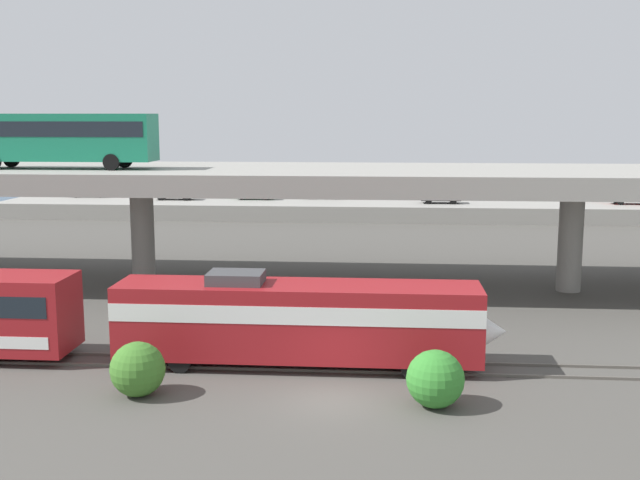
% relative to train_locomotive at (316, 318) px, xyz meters
% --- Properties ---
extents(ground_plane, '(260.00, 260.00, 0.00)m').
position_rel_train_locomotive_xyz_m(ground_plane, '(0.95, -4.00, -2.19)').
color(ground_plane, '#4C4944').
extents(rail_strip_near, '(110.00, 0.12, 0.12)m').
position_rel_train_locomotive_xyz_m(rail_strip_near, '(0.95, -0.76, -2.13)').
color(rail_strip_near, '#59544C').
rests_on(rail_strip_near, ground_plane).
extents(rail_strip_far, '(110.00, 0.12, 0.12)m').
position_rel_train_locomotive_xyz_m(rail_strip_far, '(0.95, 0.76, -2.13)').
color(rail_strip_far, '#59544C').
rests_on(rail_strip_far, ground_plane).
extents(train_locomotive, '(16.93, 3.04, 4.18)m').
position_rel_train_locomotive_xyz_m(train_locomotive, '(0.00, 0.00, 0.00)').
color(train_locomotive, maroon).
rests_on(train_locomotive, ground_plane).
extents(highway_overpass, '(96.00, 12.53, 7.59)m').
position_rel_train_locomotive_xyz_m(highway_overpass, '(0.95, 16.00, 4.63)').
color(highway_overpass, gray).
rests_on(highway_overpass, ground_plane).
extents(transit_bus_on_overpass, '(12.00, 2.68, 3.40)m').
position_rel_train_locomotive_xyz_m(transit_bus_on_overpass, '(-17.22, 14.36, 7.46)').
color(transit_bus_on_overpass, '#197A56').
rests_on(transit_bus_on_overpass, highway_overpass).
extents(pier_parking_lot, '(78.41, 10.99, 1.66)m').
position_rel_train_locomotive_xyz_m(pier_parking_lot, '(0.95, 51.00, -1.36)').
color(pier_parking_lot, gray).
rests_on(pier_parking_lot, ground_plane).
extents(parked_car_0, '(4.51, 1.83, 1.50)m').
position_rel_train_locomotive_xyz_m(parked_car_0, '(-19.82, 50.74, 0.24)').
color(parked_car_0, '#B7B7BC').
rests_on(parked_car_0, pier_parking_lot).
extents(parked_car_1, '(4.46, 1.94, 1.50)m').
position_rel_train_locomotive_xyz_m(parked_car_1, '(-19.33, 53.43, 0.24)').
color(parked_car_1, black).
rests_on(parked_car_1, pier_parking_lot).
extents(parked_car_2, '(4.55, 1.87, 1.50)m').
position_rel_train_locomotive_xyz_m(parked_car_2, '(29.02, 50.33, 0.24)').
color(parked_car_2, maroon).
rests_on(parked_car_2, pier_parking_lot).
extents(parked_car_3, '(4.17, 1.95, 1.50)m').
position_rel_train_locomotive_xyz_m(parked_car_3, '(8.99, 49.61, 0.24)').
color(parked_car_3, black).
rests_on(parked_car_3, pier_parking_lot).
extents(parked_car_4, '(4.04, 1.88, 1.50)m').
position_rel_train_locomotive_xyz_m(parked_car_4, '(24.96, 53.32, 0.24)').
color(parked_car_4, '#9E998C').
rests_on(parked_car_4, pier_parking_lot).
extents(parked_car_5, '(4.58, 1.97, 1.50)m').
position_rel_train_locomotive_xyz_m(parked_car_5, '(-3.65, 53.08, 0.24)').
color(parked_car_5, '#515459').
rests_on(parked_car_5, pier_parking_lot).
extents(parked_car_6, '(4.52, 2.00, 1.50)m').
position_rel_train_locomotive_xyz_m(parked_car_6, '(-30.27, 52.91, 0.24)').
color(parked_car_6, black).
rests_on(parked_car_6, pier_parking_lot).
extents(parked_car_7, '(4.29, 1.92, 1.50)m').
position_rel_train_locomotive_xyz_m(parked_car_7, '(-11.13, 51.82, 0.24)').
color(parked_car_7, '#0C4C26').
rests_on(parked_car_7, pier_parking_lot).
extents(harbor_water, '(140.00, 36.00, 0.01)m').
position_rel_train_locomotive_xyz_m(harbor_water, '(0.95, 74.00, -2.19)').
color(harbor_water, navy).
rests_on(harbor_water, ground_plane).
extents(shrub_left, '(2.17, 2.17, 2.17)m').
position_rel_train_locomotive_xyz_m(shrub_left, '(-6.67, -4.14, -1.11)').
color(shrub_left, '#3D7428').
rests_on(shrub_left, ground_plane).
extents(shrub_right, '(2.21, 2.21, 2.21)m').
position_rel_train_locomotive_xyz_m(shrub_right, '(4.89, -4.42, -1.09)').
color(shrub_right, '#34842E').
rests_on(shrub_right, ground_plane).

